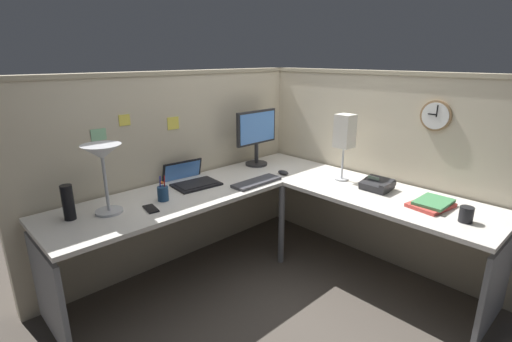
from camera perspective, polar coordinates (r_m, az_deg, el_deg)
The scene contains 20 objects.
ground_plane at distance 3.10m, azimuth 3.98°, elevation -15.82°, with size 6.80×6.80×0.00m, color #4C443D.
cubicle_wall_back at distance 3.17m, azimuth -11.99°, elevation 0.45°, with size 2.57×0.12×1.58m.
cubicle_wall_right at distance 3.29m, azimuth 18.04°, elevation 0.60°, with size 0.12×2.37×1.58m.
desk at distance 2.68m, azimuth 2.89°, elevation -6.02°, with size 2.35×2.15×0.73m.
monitor at distance 3.35m, azimuth 0.08°, elevation 5.78°, with size 0.46×0.20×0.50m.
laptop at distance 2.98m, azimuth -10.09°, elevation -1.29°, with size 0.37×0.41×0.22m.
keyboard at distance 2.91m, azimuth 0.10°, elevation -1.71°, with size 0.43×0.14×0.02m, color #38383D.
computer_mouse at distance 3.14m, azimuth 4.22°, elevation -0.22°, with size 0.06×0.10×0.03m, color #232326.
desk_lamp_dome at distance 2.45m, azimuth -22.54°, elevation 1.91°, with size 0.24×0.24×0.44m.
pen_cup at distance 2.64m, azimuth -14.11°, elevation -3.34°, with size 0.08×0.08×0.18m.
cell_phone at distance 2.52m, azimuth -15.87°, elevation -5.60°, with size 0.07×0.14×0.01m, color black.
thermos_flask at distance 2.52m, azimuth -26.91°, elevation -4.34°, with size 0.07×0.07×0.22m, color black.
office_phone at distance 2.91m, azimuth 18.20°, elevation -2.07°, with size 0.19×0.21×0.11m.
book_stack at distance 2.73m, azimuth 25.41°, elevation -4.57°, with size 0.31×0.25×0.04m.
desk_lamp_paper at distance 2.99m, azimuth 13.47°, elevation 5.70°, with size 0.13×0.13×0.53m.
coffee_mug at distance 2.57m, azimuth 29.59°, elevation -5.83°, with size 0.08×0.08×0.10m, color black.
wall_clock at distance 2.97m, azimuth 25.93°, elevation 7.65°, with size 0.04×0.22×0.22m.
pinned_note_leftmost at distance 3.01m, azimuth -12.62°, elevation 7.18°, with size 0.10×0.00×0.10m, color #EAD84C.
pinned_note_middle at distance 2.82m, azimuth -19.56°, elevation 7.38°, with size 0.08×0.00×0.08m, color #EAD84C.
pinned_note_rightmost at distance 2.76m, azimuth -23.03°, elevation 5.16°, with size 0.10×0.00×0.08m, color #8CCC99.
Camera 1 is at (-1.94, -1.73, 1.68)m, focal length 26.03 mm.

